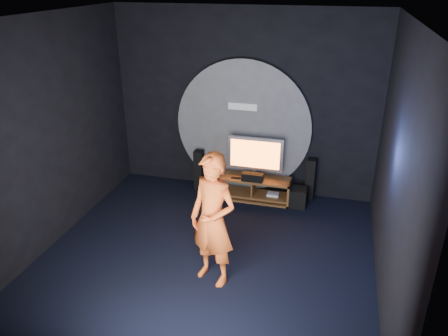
# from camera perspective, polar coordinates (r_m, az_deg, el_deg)

# --- Properties ---
(floor) EXTENTS (5.00, 5.00, 0.00)m
(floor) POSITION_cam_1_polar(r_m,az_deg,el_deg) (6.86, -2.32, -11.55)
(floor) COLOR black
(floor) RESTS_ON ground
(back_wall) EXTENTS (5.00, 0.04, 3.50)m
(back_wall) POSITION_cam_1_polar(r_m,az_deg,el_deg) (8.30, 2.62, 8.41)
(back_wall) COLOR black
(back_wall) RESTS_ON ground
(front_wall) EXTENTS (5.00, 0.04, 3.50)m
(front_wall) POSITION_cam_1_polar(r_m,az_deg,el_deg) (3.98, -13.62, -11.17)
(front_wall) COLOR black
(front_wall) RESTS_ON ground
(left_wall) EXTENTS (0.04, 5.00, 3.50)m
(left_wall) POSITION_cam_1_polar(r_m,az_deg,el_deg) (7.13, -22.19, 3.92)
(left_wall) COLOR black
(left_wall) RESTS_ON ground
(right_wall) EXTENTS (0.04, 5.00, 3.50)m
(right_wall) POSITION_cam_1_polar(r_m,az_deg,el_deg) (5.82, 21.62, -0.44)
(right_wall) COLOR black
(right_wall) RESTS_ON ground
(ceiling) EXTENTS (5.00, 5.00, 0.01)m
(ceiling) POSITION_cam_1_polar(r_m,az_deg,el_deg) (5.59, -2.95, 19.02)
(ceiling) COLOR black
(ceiling) RESTS_ON back_wall
(wall_disc_panel) EXTENTS (2.60, 0.11, 2.60)m
(wall_disc_panel) POSITION_cam_1_polar(r_m,az_deg,el_deg) (8.38, 2.48, 5.36)
(wall_disc_panel) COLOR #515156
(wall_disc_panel) RESTS_ON ground
(media_console) EXTENTS (1.41, 0.45, 0.45)m
(media_console) POSITION_cam_1_polar(r_m,az_deg,el_deg) (8.39, 3.92, -2.85)
(media_console) COLOR brown
(media_console) RESTS_ON ground
(tv) EXTENTS (1.04, 0.22, 0.78)m
(tv) POSITION_cam_1_polar(r_m,az_deg,el_deg) (8.17, 4.09, 1.64)
(tv) COLOR silver
(tv) RESTS_ON media_console
(center_speaker) EXTENTS (0.40, 0.15, 0.15)m
(center_speaker) POSITION_cam_1_polar(r_m,az_deg,el_deg) (8.13, 3.74, -1.20)
(center_speaker) COLOR black
(center_speaker) RESTS_ON media_console
(remote) EXTENTS (0.18, 0.05, 0.02)m
(remote) POSITION_cam_1_polar(r_m,az_deg,el_deg) (8.23, 1.57, -1.30)
(remote) COLOR black
(remote) RESTS_ON media_console
(tower_speaker_left) EXTENTS (0.16, 0.18, 0.82)m
(tower_speaker_left) POSITION_cam_1_polar(r_m,az_deg,el_deg) (8.70, -3.29, -0.25)
(tower_speaker_left) COLOR black
(tower_speaker_left) RESTS_ON ground
(tower_speaker_right) EXTENTS (0.16, 0.18, 0.82)m
(tower_speaker_right) POSITION_cam_1_polar(r_m,az_deg,el_deg) (8.46, 11.19, -1.43)
(tower_speaker_right) COLOR black
(tower_speaker_right) RESTS_ON ground
(subwoofer) EXTENTS (0.32, 0.32, 0.35)m
(subwoofer) POSITION_cam_1_polar(r_m,az_deg,el_deg) (8.26, 9.59, -3.77)
(subwoofer) COLOR black
(subwoofer) RESTS_ON ground
(player) EXTENTS (0.82, 0.68, 1.92)m
(player) POSITION_cam_1_polar(r_m,az_deg,el_deg) (5.90, -1.46, -6.86)
(player) COLOR #CB4E1B
(player) RESTS_ON ground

